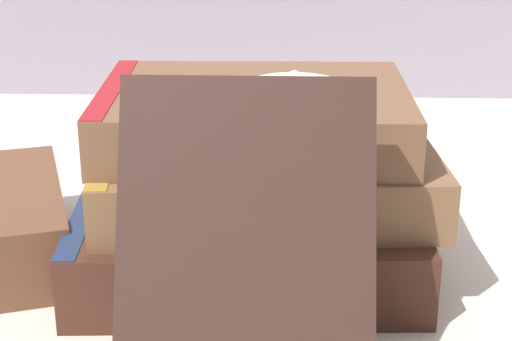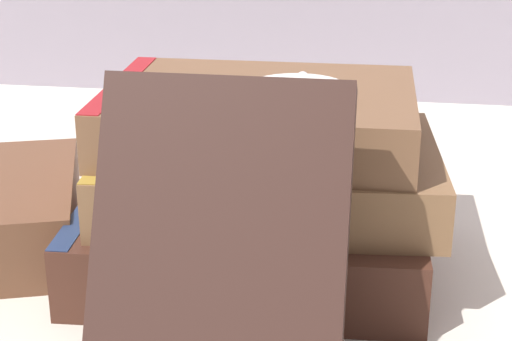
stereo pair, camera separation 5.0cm
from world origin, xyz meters
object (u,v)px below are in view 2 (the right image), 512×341
Objects in this scene: book_flat_middle at (261,172)px; pocket_watch at (297,91)px; book_flat_top at (251,116)px; reading_glasses at (232,177)px; book_flat_bottom at (241,236)px; book_leaning_front at (220,257)px.

pocket_watch reaches higher than book_flat_middle.
book_flat_top reaches higher than reading_glasses.
book_flat_bottom is 0.10m from pocket_watch.
book_flat_middle is at bearing 153.04° from pocket_watch.
reading_glasses is (-0.03, 0.13, -0.09)m from book_flat_top.
book_flat_bottom is at bearing 95.23° from book_leaning_front.
book_leaning_front is at bearing -94.77° from book_flat_middle.
book_leaning_front reaches higher than book_flat_middle.
reading_glasses is at bearing 99.26° from book_flat_bottom.
book_flat_bottom is 0.14m from reading_glasses.
book_flat_top is 1.67× the size of reading_glasses.
book_flat_middle is 0.13m from book_leaning_front.
book_flat_bottom is at bearing 175.85° from pocket_watch.
book_flat_top is at bearing 155.35° from pocket_watch.
pocket_watch is 0.19m from reading_glasses.
book_flat_top is 2.77× the size of pocket_watch.
book_flat_bottom reaches higher than reading_glasses.
book_flat_top is 1.22× the size of book_leaning_front.
book_flat_top reaches higher than book_flat_bottom.
book_flat_top is at bearing 92.81° from book_leaning_front.
pocket_watch reaches higher than book_flat_top.
book_leaning_front reaches higher than book_flat_top.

